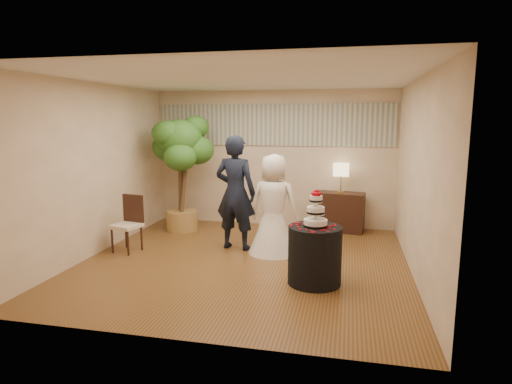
% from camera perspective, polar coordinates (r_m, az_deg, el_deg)
% --- Properties ---
extents(floor, '(5.00, 5.00, 0.00)m').
position_cam_1_polar(floor, '(6.82, -1.56, -9.26)').
color(floor, brown).
rests_on(floor, ground).
extents(ceiling, '(5.00, 5.00, 0.00)m').
position_cam_1_polar(ceiling, '(6.48, -1.68, 14.89)').
color(ceiling, white).
rests_on(ceiling, wall_back).
extents(wall_back, '(5.00, 0.06, 2.80)m').
position_cam_1_polar(wall_back, '(8.93, 2.25, 4.44)').
color(wall_back, beige).
rests_on(wall_back, ground).
extents(wall_front, '(5.00, 0.06, 2.80)m').
position_cam_1_polar(wall_front, '(4.15, -9.95, -1.73)').
color(wall_front, beige).
rests_on(wall_front, ground).
extents(wall_left, '(0.06, 5.00, 2.80)m').
position_cam_1_polar(wall_left, '(7.50, -20.52, 2.85)').
color(wall_left, beige).
rests_on(wall_left, ground).
extents(wall_right, '(0.06, 5.00, 2.80)m').
position_cam_1_polar(wall_right, '(6.38, 20.75, 1.74)').
color(wall_right, beige).
rests_on(wall_right, ground).
extents(mural_border, '(4.90, 0.02, 0.85)m').
position_cam_1_polar(mural_border, '(8.88, 2.26, 8.94)').
color(mural_border, '#A7AA9A').
rests_on(mural_border, wall_back).
extents(groom, '(0.77, 0.56, 1.96)m').
position_cam_1_polar(groom, '(7.27, -2.76, -0.09)').
color(groom, black).
rests_on(groom, floor).
extents(bride, '(0.95, 0.95, 1.66)m').
position_cam_1_polar(bride, '(7.07, 2.37, -1.61)').
color(bride, white).
rests_on(bride, floor).
extents(cake_table, '(0.83, 0.83, 0.80)m').
position_cam_1_polar(cake_table, '(5.89, 7.83, -8.33)').
color(cake_table, black).
rests_on(cake_table, floor).
extents(wedding_cake, '(0.32, 0.32, 0.51)m').
position_cam_1_polar(wedding_cake, '(5.73, 7.98, -2.13)').
color(wedding_cake, white).
rests_on(wedding_cake, cake_table).
extents(console, '(0.99, 0.54, 0.78)m').
position_cam_1_polar(console, '(8.69, 11.11, -2.62)').
color(console, black).
rests_on(console, floor).
extents(table_lamp, '(0.30, 0.30, 0.58)m').
position_cam_1_polar(table_lamp, '(8.57, 11.26, 1.82)').
color(table_lamp, beige).
rests_on(table_lamp, console).
extents(ficus_tree, '(1.57, 1.57, 2.34)m').
position_cam_1_polar(ficus_tree, '(8.59, -10.01, 2.54)').
color(ficus_tree, '#316620').
rests_on(ficus_tree, floor).
extents(side_chair, '(0.52, 0.54, 0.95)m').
position_cam_1_polar(side_chair, '(7.51, -16.91, -4.12)').
color(side_chair, black).
rests_on(side_chair, floor).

